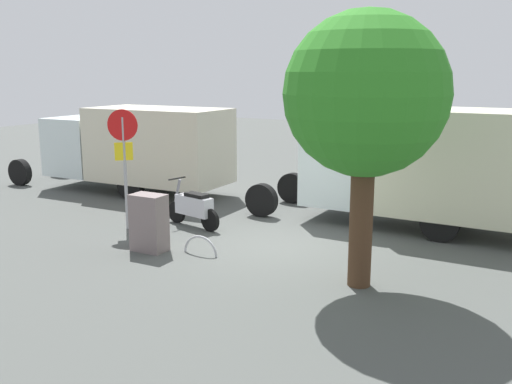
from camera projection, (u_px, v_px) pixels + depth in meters
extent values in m
plane|color=#4A4D4A|center=(277.00, 245.00, 13.15)|extent=(60.00, 60.00, 0.00)
cylinder|color=black|center=(456.00, 206.00, 14.97)|extent=(0.90, 0.26, 0.90)
cylinder|color=black|center=(440.00, 222.00, 13.36)|extent=(0.90, 0.26, 0.90)
cylinder|color=black|center=(292.00, 188.00, 17.26)|extent=(0.90, 0.26, 0.90)
cylinder|color=black|center=(262.00, 200.00, 15.65)|extent=(0.90, 0.26, 0.90)
cube|color=beige|center=(470.00, 164.00, 13.71)|extent=(4.26, 2.26, 2.54)
cube|color=silver|center=(346.00, 167.00, 15.28)|extent=(1.83, 2.12, 1.90)
cube|color=black|center=(346.00, 144.00, 15.16)|extent=(1.85, 1.96, 0.60)
cylinder|color=black|center=(168.00, 175.00, 19.34)|extent=(0.91, 0.29, 0.90)
cylinder|color=black|center=(131.00, 185.00, 17.69)|extent=(0.91, 0.29, 0.90)
cylinder|color=black|center=(62.00, 164.00, 21.55)|extent=(0.91, 0.29, 0.90)
cylinder|color=black|center=(20.00, 172.00, 19.91)|extent=(0.91, 0.29, 0.90)
cube|color=beige|center=(159.00, 145.00, 18.10)|extent=(4.45, 2.40, 2.30)
cube|color=silver|center=(83.00, 145.00, 19.59)|extent=(1.89, 2.18, 1.90)
cube|color=black|center=(82.00, 128.00, 19.46)|extent=(1.91, 2.02, 0.60)
cylinder|color=black|center=(177.00, 212.00, 15.03)|extent=(0.57, 0.21, 0.56)
cylinder|color=black|center=(210.00, 220.00, 14.22)|extent=(0.57, 0.21, 0.56)
cube|color=silver|center=(194.00, 206.00, 14.53)|extent=(1.14, 0.53, 0.48)
cube|color=black|center=(197.00, 196.00, 14.41)|extent=(0.68, 0.40, 0.12)
cylinder|color=slate|center=(177.00, 192.00, 14.89)|extent=(0.29, 0.12, 0.69)
cylinder|color=black|center=(177.00, 178.00, 14.81)|extent=(0.15, 0.55, 0.04)
cylinder|color=#9E9EA3|center=(125.00, 174.00, 14.22)|extent=(0.08, 0.08, 2.79)
cylinder|color=red|center=(122.00, 125.00, 13.95)|extent=(0.71, 0.32, 0.76)
cube|color=yellow|center=(124.00, 151.00, 14.09)|extent=(0.33, 0.33, 0.44)
cylinder|color=#47301E|center=(361.00, 220.00, 10.45)|extent=(0.42, 0.42, 2.49)
sphere|color=#2C7D22|center=(366.00, 94.00, 9.98)|extent=(2.89, 2.89, 2.89)
cube|color=slate|center=(149.00, 223.00, 12.62)|extent=(0.77, 0.50, 1.27)
torus|color=#B7B7BC|center=(201.00, 254.00, 12.49)|extent=(0.85, 0.08, 0.85)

